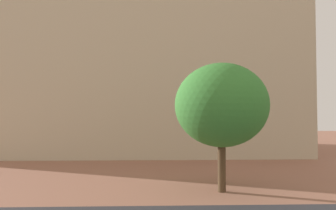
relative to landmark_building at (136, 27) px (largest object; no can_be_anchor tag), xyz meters
The scene contains 2 objects.
landmark_building is the anchor object (origin of this frame).
tree_curb_far 19.91m from the landmark_building, 75.28° to the right, with size 3.87×3.87×5.31m.
Camera 1 is at (-0.46, 0.10, 3.08)m, focal length 34.63 mm.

